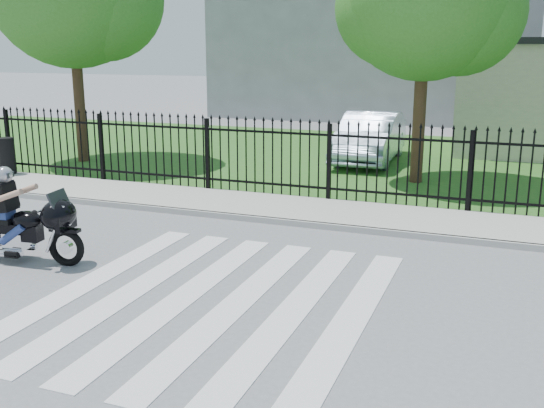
% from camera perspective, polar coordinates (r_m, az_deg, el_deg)
% --- Properties ---
extents(ground, '(120.00, 120.00, 0.00)m').
position_cam_1_polar(ground, '(9.02, -5.58, -8.60)').
color(ground, slate).
rests_on(ground, ground).
extents(crosswalk, '(5.00, 5.50, 0.01)m').
position_cam_1_polar(crosswalk, '(9.02, -5.58, -8.56)').
color(crosswalk, silver).
rests_on(crosswalk, ground).
extents(sidewalk, '(40.00, 2.00, 0.12)m').
position_cam_1_polar(sidewalk, '(13.43, 3.89, -0.68)').
color(sidewalk, '#ADAAA3').
rests_on(sidewalk, ground).
extents(curb, '(40.00, 0.12, 0.12)m').
position_cam_1_polar(curb, '(12.51, 2.54, -1.76)').
color(curb, '#ADAAA3').
rests_on(curb, ground).
extents(grass_strip, '(40.00, 12.00, 0.02)m').
position_cam_1_polar(grass_strip, '(20.10, 9.77, 3.93)').
color(grass_strip, '#285C1F').
rests_on(grass_strip, ground).
extents(iron_fence, '(26.00, 0.04, 1.80)m').
position_cam_1_polar(iron_fence, '(14.19, 5.13, 3.58)').
color(iron_fence, black).
rests_on(iron_fence, ground).
extents(motorcycle_rider, '(2.44, 0.93, 1.61)m').
position_cam_1_polar(motorcycle_rider, '(11.22, -22.28, -1.51)').
color(motorcycle_rider, black).
rests_on(motorcycle_rider, ground).
extents(parked_car, '(1.71, 4.57, 1.49)m').
position_cam_1_polar(parked_car, '(19.59, 8.75, 5.95)').
color(parked_car, '#AEC3DC').
rests_on(parked_car, grass_strip).
extents(litter_bin, '(0.48, 0.48, 0.97)m').
position_cam_1_polar(litter_bin, '(18.41, -22.68, 4.01)').
color(litter_bin, black).
rests_on(litter_bin, sidewalk).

